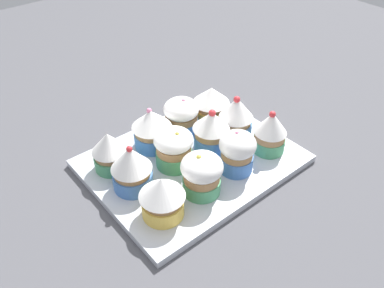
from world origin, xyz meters
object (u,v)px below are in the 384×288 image
cupcake_6 (174,148)px  cupcake_10 (202,173)px  cupcake_3 (109,151)px  cupcake_7 (131,168)px  cupcake_2 (152,128)px  cupcake_1 (181,115)px  cupcake_0 (211,103)px  cupcake_11 (162,196)px  baking_tray (192,161)px  cupcake_9 (237,151)px  cupcake_5 (212,131)px  cupcake_8 (270,132)px  cupcake_4 (237,117)px

cupcake_6 → cupcake_10: bearing=85.9°
cupcake_3 → cupcake_10: size_ratio=0.97×
cupcake_6 → cupcake_7: cupcake_7 is taller
cupcake_2 → cupcake_10: size_ratio=1.06×
cupcake_1 → cupcake_2: (6.36, 0.24, 0.44)cm
cupcake_10 → cupcake_1: bearing=-117.4°
cupcake_0 → cupcake_11: (20.40, 12.90, 0.05)cm
baking_tray → cupcake_9: 8.49cm
cupcake_5 → cupcake_11: size_ratio=1.15×
baking_tray → cupcake_8: 13.64cm
cupcake_5 → cupcake_6: bearing=-7.6°
cupcake_0 → cupcake_5: bearing=49.1°
cupcake_9 → cupcake_5: bearing=-93.4°
cupcake_2 → cupcake_9: cupcake_2 is taller
cupcake_3 → cupcake_7: cupcake_7 is taller
cupcake_10 → cupcake_0: bearing=-136.0°
cupcake_5 → cupcake_10: bearing=39.6°
cupcake_11 → cupcake_5: bearing=-156.7°
cupcake_2 → cupcake_8: size_ratio=0.95×
cupcake_4 → cupcake_3: bearing=-17.6°
cupcake_1 → cupcake_10: 15.30cm
cupcake_4 → cupcake_7: cupcake_4 is taller
baking_tray → cupcake_10: 8.50cm
cupcake_6 → cupcake_8: bearing=153.7°
cupcake_9 → cupcake_11: (14.34, 0.15, -0.12)cm
cupcake_2 → cupcake_11: (7.73, 13.34, -0.14)cm
cupcake_8 → cupcake_9: cupcake_8 is taller
cupcake_3 → cupcake_4: size_ratio=0.84×
cupcake_7 → cupcake_1: bearing=-156.1°
cupcake_3 → cupcake_5: 16.62cm
cupcake_11 → cupcake_6: bearing=-136.2°
cupcake_5 → cupcake_9: (0.36, 6.17, -0.20)cm
cupcake_2 → cupcake_9: 14.75cm
cupcake_0 → cupcake_11: 24.14cm
cupcake_4 → cupcake_6: (12.78, -0.94, -0.49)cm
cupcake_7 → cupcake_4: bearing=177.5°
baking_tray → cupcake_2: 8.54cm
baking_tray → cupcake_2: (2.93, -6.81, 4.25)cm
cupcake_3 → cupcake_6: same height
cupcake_0 → cupcake_11: same height
baking_tray → cupcake_10: bearing=61.1°
baking_tray → cupcake_4: bearing=178.8°
cupcake_7 → cupcake_6: bearing=-179.8°
baking_tray → cupcake_9: size_ratio=4.47×
cupcake_2 → cupcake_10: (0.68, 13.34, -0.19)cm
baking_tray → cupcake_2: size_ratio=4.40×
cupcake_2 → cupcake_5: bearing=134.8°
cupcake_3 → cupcake_0: bearing=179.8°
cupcake_1 → cupcake_4: 9.60cm
cupcake_1 → cupcake_4: bearing=130.8°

